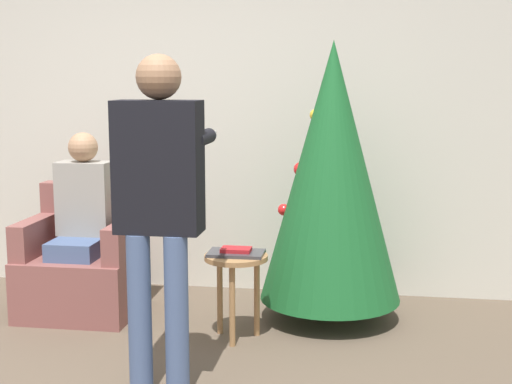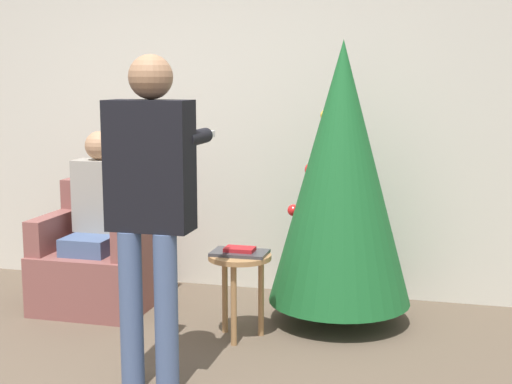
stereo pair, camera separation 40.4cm
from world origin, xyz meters
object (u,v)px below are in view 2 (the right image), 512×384
(armchair, at_px, (100,262))
(person_seated, at_px, (97,213))
(christmas_tree, at_px, (341,174))
(person_standing, at_px, (150,191))
(side_stool, at_px, (240,269))

(armchair, height_order, person_seated, person_seated)
(christmas_tree, xyz_separation_m, armchair, (-1.67, -0.10, -0.67))
(person_seated, relative_size, person_standing, 0.72)
(christmas_tree, distance_m, side_stool, 0.90)
(christmas_tree, bearing_deg, person_standing, -122.89)
(armchair, distance_m, side_stool, 1.19)
(person_standing, distance_m, side_stool, 1.00)
(christmas_tree, bearing_deg, person_seated, -176.03)
(person_seated, xyz_separation_m, side_stool, (1.12, -0.34, -0.23))
(christmas_tree, relative_size, person_standing, 1.07)
(christmas_tree, distance_m, person_seated, 1.71)
(side_stool, bearing_deg, person_seated, 163.20)
(person_standing, relative_size, side_stool, 3.23)
(side_stool, bearing_deg, armchair, 162.28)
(person_seated, distance_m, side_stool, 1.20)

